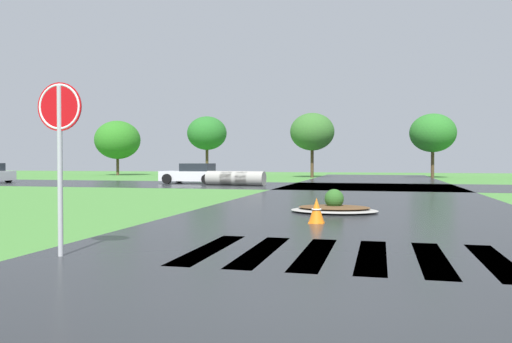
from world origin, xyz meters
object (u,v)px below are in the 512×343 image
object	(u,v)px
median_island	(334,207)
traffic_cone	(317,211)
stop_sign	(60,127)
drainage_pipe_stack	(235,178)
car_white_sedan	(194,174)

from	to	relation	value
median_island	traffic_cone	xyz separation A→B (m)	(-0.18, -2.68, 0.15)
stop_sign	drainage_pipe_stack	world-z (taller)	stop_sign
median_island	traffic_cone	world-z (taller)	median_island
median_island	stop_sign	bearing A→B (deg)	-114.52
median_island	car_white_sedan	distance (m)	19.70
stop_sign	traffic_cone	xyz separation A→B (m)	(3.40, 5.17, -1.74)
stop_sign	median_island	bearing A→B (deg)	64.25
drainage_pipe_stack	traffic_cone	bearing A→B (deg)	-67.86
median_island	drainage_pipe_stack	xyz separation A→B (m)	(-7.23, 14.63, 0.29)
median_island	car_white_sedan	world-z (taller)	car_white_sedan
stop_sign	traffic_cone	world-z (taller)	stop_sign
car_white_sedan	drainage_pipe_stack	bearing A→B (deg)	152.26
traffic_cone	stop_sign	bearing A→B (deg)	-123.32
median_island	car_white_sedan	xyz separation A→B (m)	(-10.65, 16.57, 0.47)
median_island	drainage_pipe_stack	size ratio (longest dim) A/B	0.67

